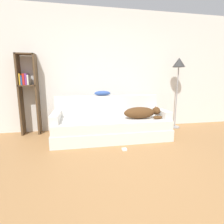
{
  "coord_description": "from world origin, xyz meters",
  "views": [
    {
      "loc": [
        -0.8,
        -1.51,
        1.17
      ],
      "look_at": [
        -0.17,
        1.71,
        0.55
      ],
      "focal_mm": 28.0,
      "sensor_mm": 36.0,
      "label": 1
    }
  ],
  "objects_px": {
    "couch": "(111,128)",
    "laptop": "(110,119)",
    "dog": "(141,113)",
    "throw_pillow": "(102,93)",
    "floor_lamp": "(179,68)",
    "bookshelf": "(28,90)",
    "power_adapter": "(124,149)"
  },
  "relations": [
    {
      "from": "dog",
      "to": "laptop",
      "type": "xyz_separation_m",
      "value": [
        -0.63,
        0.01,
        -0.11
      ]
    },
    {
      "from": "dog",
      "to": "couch",
      "type": "bearing_deg",
      "value": 170.42
    },
    {
      "from": "couch",
      "to": "power_adapter",
      "type": "xyz_separation_m",
      "value": [
        0.1,
        -0.66,
        -0.18
      ]
    },
    {
      "from": "floor_lamp",
      "to": "power_adapter",
      "type": "distance_m",
      "value": 2.39
    },
    {
      "from": "laptop",
      "to": "floor_lamp",
      "type": "xyz_separation_m",
      "value": [
        1.72,
        0.55,
        1.0
      ]
    },
    {
      "from": "couch",
      "to": "throw_pillow",
      "type": "height_order",
      "value": "throw_pillow"
    },
    {
      "from": "throw_pillow",
      "to": "floor_lamp",
      "type": "relative_size",
      "value": 0.21
    },
    {
      "from": "couch",
      "to": "laptop",
      "type": "height_order",
      "value": "laptop"
    },
    {
      "from": "throw_pillow",
      "to": "laptop",
      "type": "bearing_deg",
      "value": -81.28
    },
    {
      "from": "power_adapter",
      "to": "bookshelf",
      "type": "bearing_deg",
      "value": 144.09
    },
    {
      "from": "laptop",
      "to": "power_adapter",
      "type": "bearing_deg",
      "value": -81.0
    },
    {
      "from": "throw_pillow",
      "to": "floor_lamp",
      "type": "bearing_deg",
      "value": 2.48
    },
    {
      "from": "throw_pillow",
      "to": "floor_lamp",
      "type": "height_order",
      "value": "floor_lamp"
    },
    {
      "from": "laptop",
      "to": "throw_pillow",
      "type": "bearing_deg",
      "value": 93.76
    },
    {
      "from": "floor_lamp",
      "to": "power_adapter",
      "type": "bearing_deg",
      "value": -144.54
    },
    {
      "from": "floor_lamp",
      "to": "throw_pillow",
      "type": "bearing_deg",
      "value": -177.52
    },
    {
      "from": "bookshelf",
      "to": "floor_lamp",
      "type": "xyz_separation_m",
      "value": [
        3.32,
        -0.14,
        0.47
      ]
    },
    {
      "from": "bookshelf",
      "to": "throw_pillow",
      "type": "bearing_deg",
      "value": -8.1
    },
    {
      "from": "dog",
      "to": "bookshelf",
      "type": "bearing_deg",
      "value": 162.56
    },
    {
      "from": "power_adapter",
      "to": "throw_pillow",
      "type": "bearing_deg",
      "value": 101.61
    },
    {
      "from": "couch",
      "to": "bookshelf",
      "type": "bearing_deg",
      "value": 159.88
    },
    {
      "from": "dog",
      "to": "power_adapter",
      "type": "bearing_deg",
      "value": -131.22
    },
    {
      "from": "throw_pillow",
      "to": "bookshelf",
      "type": "height_order",
      "value": "bookshelf"
    },
    {
      "from": "couch",
      "to": "floor_lamp",
      "type": "bearing_deg",
      "value": 15.41
    },
    {
      "from": "couch",
      "to": "floor_lamp",
      "type": "relative_size",
      "value": 1.36
    },
    {
      "from": "couch",
      "to": "throw_pillow",
      "type": "relative_size",
      "value": 6.59
    },
    {
      "from": "couch",
      "to": "laptop",
      "type": "distance_m",
      "value": 0.23
    },
    {
      "from": "power_adapter",
      "to": "couch",
      "type": "bearing_deg",
      "value": 98.6
    },
    {
      "from": "bookshelf",
      "to": "laptop",
      "type": "bearing_deg",
      "value": -23.34
    },
    {
      "from": "couch",
      "to": "throw_pillow",
      "type": "distance_m",
      "value": 0.79
    },
    {
      "from": "laptop",
      "to": "dog",
      "type": "bearing_deg",
      "value": -5.96
    },
    {
      "from": "laptop",
      "to": "bookshelf",
      "type": "height_order",
      "value": "bookshelf"
    }
  ]
}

